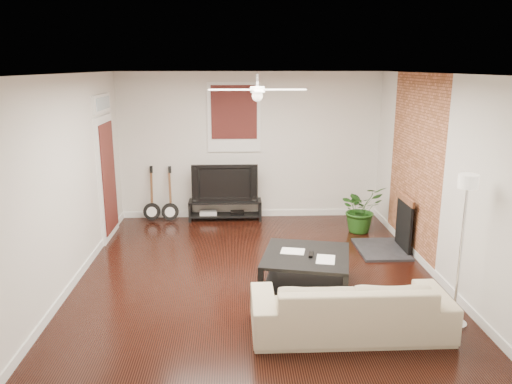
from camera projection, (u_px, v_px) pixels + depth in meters
room at (257, 181)px, 6.67m from camera, size 5.01×6.01×2.81m
brick_accent at (414, 165)px, 7.74m from camera, size 0.02×2.20×2.80m
fireplace at (392, 223)px, 7.96m from camera, size 0.80×1.10×0.92m
window_back at (234, 118)px, 9.40m from camera, size 1.00×0.06×1.30m
door_left at (107, 166)px, 8.44m from camera, size 0.08×1.00×2.50m
tv_stand at (225, 210)px, 9.64m from camera, size 1.39×0.37×0.39m
tv at (225, 182)px, 9.52m from camera, size 1.24×0.16×0.72m
coffee_table at (306, 270)px, 6.69m from camera, size 1.34×1.34×0.47m
sofa at (350, 305)px, 5.54m from camera, size 2.18×0.85×0.64m
floor_lamp at (461, 252)px, 5.55m from camera, size 0.29×0.29×1.78m
potted_plant at (361, 209)px, 8.90m from camera, size 0.95×0.90×0.85m
guitar_left at (151, 194)px, 9.46m from camera, size 0.34×0.25×1.06m
guitar_right at (169, 195)px, 9.45m from camera, size 0.36×0.28×1.06m
ceiling_fan at (257, 90)px, 6.37m from camera, size 1.24×1.24×0.32m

